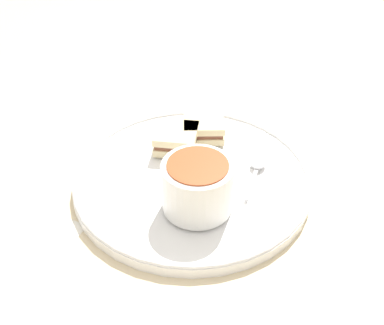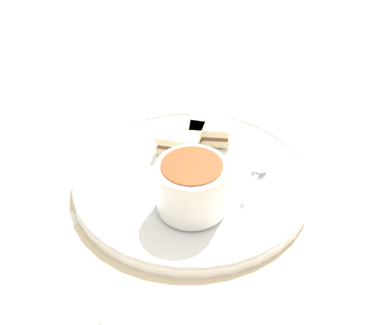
% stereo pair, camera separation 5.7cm
% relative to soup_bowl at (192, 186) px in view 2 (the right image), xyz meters
% --- Properties ---
extents(ground_plane, '(2.40, 2.40, 0.00)m').
position_rel_soup_bowl_xyz_m(ground_plane, '(0.02, -0.07, -0.06)').
color(ground_plane, beige).
extents(plate, '(0.37, 0.37, 0.02)m').
position_rel_soup_bowl_xyz_m(plate, '(0.02, -0.07, -0.05)').
color(plate, white).
rests_on(plate, ground_plane).
extents(soup_bowl, '(0.10, 0.10, 0.07)m').
position_rel_soup_bowl_xyz_m(soup_bowl, '(0.00, 0.00, 0.00)').
color(soup_bowl, white).
rests_on(soup_bowl, plate).
extents(spoon, '(0.03, 0.11, 0.01)m').
position_rel_soup_bowl_xyz_m(spoon, '(-0.08, -0.10, -0.03)').
color(spoon, silver).
rests_on(spoon, plate).
extents(sandwich_half_near, '(0.08, 0.08, 0.03)m').
position_rel_soup_bowl_xyz_m(sandwich_half_near, '(0.02, -0.17, -0.02)').
color(sandwich_half_near, beige).
rests_on(sandwich_half_near, plate).
extents(sandwich_half_far, '(0.07, 0.07, 0.03)m').
position_rel_soup_bowl_xyz_m(sandwich_half_far, '(0.06, -0.13, -0.02)').
color(sandwich_half_far, beige).
rests_on(sandwich_half_far, plate).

